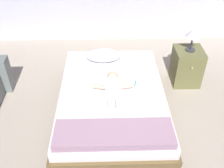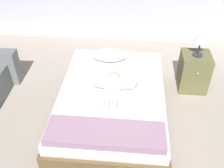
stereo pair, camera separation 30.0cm
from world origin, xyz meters
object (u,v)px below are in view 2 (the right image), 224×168
(pillow, at_px, (109,55))
(toothbrush, at_px, (137,85))
(lamp, at_px, (201,38))
(baby, at_px, (113,87))
(nightstand, at_px, (194,72))
(bed, at_px, (112,101))

(pillow, distance_m, toothbrush, 0.73)
(pillow, bearing_deg, lamp, -3.61)
(baby, height_order, nightstand, nightstand)
(lamp, bearing_deg, pillow, 176.39)
(bed, distance_m, toothbrush, 0.39)
(bed, relative_size, toothbrush, 14.82)
(bed, bearing_deg, toothbrush, 23.23)
(bed, relative_size, baby, 3.20)
(nightstand, bearing_deg, pillow, 176.39)
(lamp, bearing_deg, nightstand, -90.00)
(pillow, xyz_separation_m, lamp, (1.24, -0.08, 0.37))
(toothbrush, xyz_separation_m, nightstand, (0.82, 0.51, -0.10))
(toothbrush, distance_m, nightstand, 0.97)
(nightstand, bearing_deg, bed, -150.46)
(bed, bearing_deg, nightstand, 29.54)
(pillow, xyz_separation_m, baby, (0.12, -0.73, -0.01))
(pillow, bearing_deg, nightstand, -3.61)
(baby, xyz_separation_m, toothbrush, (0.30, 0.14, -0.05))
(baby, bearing_deg, bed, 140.09)
(toothbrush, bearing_deg, baby, -154.26)
(nightstand, height_order, lamp, lamp)
(lamp, bearing_deg, toothbrush, -148.25)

